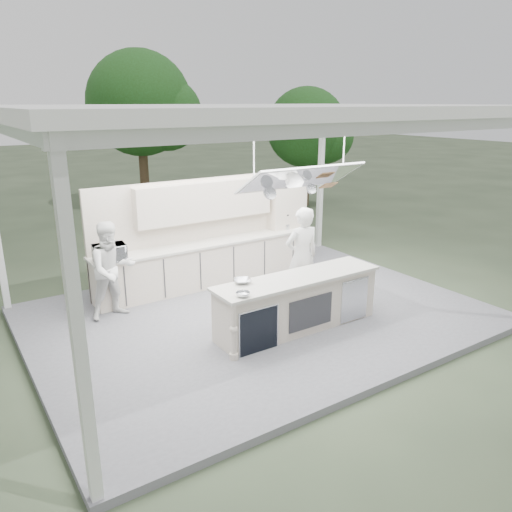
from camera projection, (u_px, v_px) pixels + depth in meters
ground at (259, 319)px, 9.40m from camera, size 90.00×90.00×0.00m
stage_deck at (259, 316)px, 9.38m from camera, size 8.00×6.00×0.12m
tent at (260, 114)px, 8.29m from camera, size 8.20×6.20×3.86m
demo_island at (297, 303)px, 8.59m from camera, size 3.10×0.79×0.95m
back_counter at (210, 263)px, 10.73m from camera, size 5.08×0.72×0.95m
back_wall_unit at (222, 214)px, 10.85m from camera, size 5.05×0.48×2.25m
tree_cluster at (87, 122)px, 16.12m from camera, size 19.55×9.40×5.85m
head_chef at (302, 257)px, 9.50m from camera, size 0.75×0.54×1.93m
sous_chef at (112, 270)px, 8.97m from camera, size 0.93×0.76×1.79m
toaster_oven at (109, 253)px, 9.23m from camera, size 0.62×0.45×0.32m
bowl_large at (242, 281)px, 8.15m from camera, size 0.36×0.36×0.07m
bowl_small at (243, 294)px, 7.59m from camera, size 0.25×0.25×0.07m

